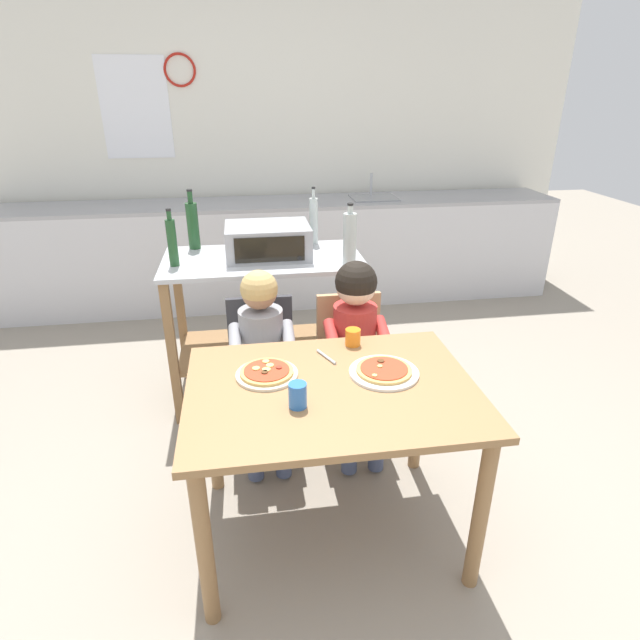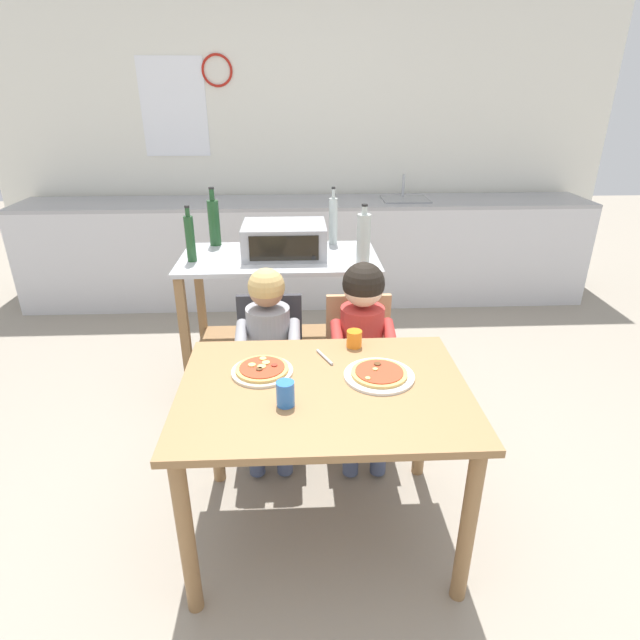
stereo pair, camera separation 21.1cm
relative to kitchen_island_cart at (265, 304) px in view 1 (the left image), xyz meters
The scene contains 19 objects.
ground_plane 0.64m from the kitchen_island_cart, 14.49° to the left, with size 12.56×12.56×0.00m, color gray.
back_wall_tiled 2.14m from the kitchen_island_cart, 84.45° to the left, with size 5.52×0.14×2.70m.
kitchen_counter 1.61m from the kitchen_island_cart, 82.85° to the left, with size 4.97×0.60×1.11m.
kitchen_island_cart is the anchor object (origin of this frame).
toaster_oven 0.39m from the kitchen_island_cart, 36.71° to the left, with size 0.48×0.37×0.19m.
bottle_slim_sauce 0.68m from the kitchen_island_cart, 25.44° to the right, with size 0.07×0.07×0.35m.
bottle_dark_olive_oil 0.66m from the kitchen_island_cart, behind, with size 0.05×0.05×0.32m.
bottle_brown_beer 0.65m from the kitchen_island_cart, 147.68° to the left, with size 0.07×0.07×0.36m.
bottle_clear_vinegar 0.61m from the kitchen_island_cart, 36.84° to the left, with size 0.05×0.05×0.35m.
dining_table 1.22m from the kitchen_island_cart, 80.68° to the right, with size 1.13×0.83×0.75m.
dining_chair_left 0.53m from the kitchen_island_cart, 95.31° to the right, with size 0.36×0.36×0.81m.
dining_chair_right 0.69m from the kitchen_island_cart, 51.31° to the right, with size 0.36×0.36×0.81m.
child_in_grey_shirt 0.63m from the kitchen_island_cart, 94.27° to the right, with size 0.32×0.42×1.00m.
child_in_red_shirt 0.78m from the kitchen_island_cart, 56.71° to the right, with size 0.32×0.42×1.03m.
pizza_plate_cream 1.10m from the kitchen_island_cart, 92.49° to the right, with size 0.25×0.25×0.03m.
pizza_plate_white 1.23m from the kitchen_island_cart, 69.63° to the right, with size 0.28×0.28×0.03m.
drinking_cup_orange 0.95m from the kitchen_island_cart, 67.89° to the right, with size 0.07×0.07×0.08m, color orange.
drinking_cup_blue 1.34m from the kitchen_island_cart, 87.76° to the right, with size 0.07×0.07×0.10m, color blue.
serving_spoon 1.01m from the kitchen_island_cart, 77.59° to the right, with size 0.01×0.01×0.14m, color #B7BABF.
Camera 1 is at (-0.31, -1.69, 1.81)m, focal length 28.91 mm.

